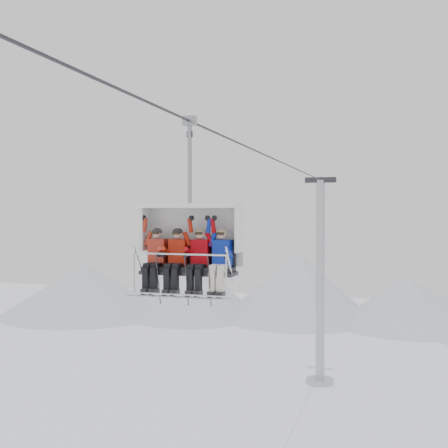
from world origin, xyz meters
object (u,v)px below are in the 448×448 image
(skier_far_right, at_px, (221,259))
(chairlift_carrier, at_px, (192,237))
(skier_far_left, at_px, (156,257))
(skier_center_right, at_px, (199,258))
(lift_tower_right, at_px, (320,295))
(skier_center_left, at_px, (176,258))

(skier_far_right, bearing_deg, chairlift_carrier, 158.97)
(chairlift_carrier, distance_m, skier_far_left, 0.95)
(skier_center_right, bearing_deg, chairlift_carrier, 133.13)
(skier_center_right, bearing_deg, lift_tower_right, 90.66)
(lift_tower_right, relative_size, skier_far_right, 7.99)
(skier_center_right, relative_size, skier_far_right, 1.00)
(chairlift_carrier, bearing_deg, skier_far_left, -158.35)
(lift_tower_right, relative_size, chairlift_carrier, 3.38)
(chairlift_carrier, xyz_separation_m, skier_center_right, (0.28, -0.30, -0.46))
(skier_far_left, relative_size, skier_far_right, 1.00)
(chairlift_carrier, xyz_separation_m, skier_far_right, (0.79, -0.30, -0.46))
(skier_far_left, distance_m, skier_center_left, 0.51)
(skier_center_left, bearing_deg, skier_center_right, 0.00)
(lift_tower_right, xyz_separation_m, skier_far_left, (-0.77, -24.91, 4.42))
(skier_center_right, xyz_separation_m, skier_far_right, (0.51, 0.00, 0.00))
(skier_center_right, distance_m, skier_far_right, 0.51)
(lift_tower_right, bearing_deg, skier_center_left, -90.59)
(skier_far_right, bearing_deg, skier_center_left, 180.00)
(chairlift_carrier, xyz_separation_m, skier_far_left, (-0.77, -0.30, -0.46))
(chairlift_carrier, bearing_deg, skier_center_left, -130.09)
(skier_far_left, xyz_separation_m, skier_center_right, (1.05, 0.00, 0.00))
(skier_center_right, bearing_deg, skier_far_right, 0.00)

